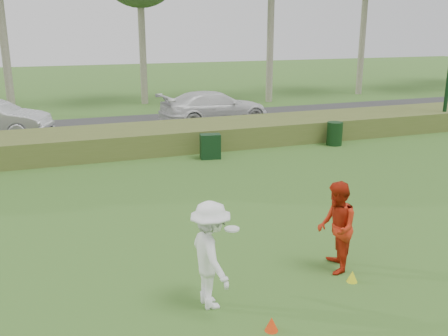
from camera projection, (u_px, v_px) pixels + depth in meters
name	position (u px, v px, depth m)	size (l,w,h in m)	color
ground	(293.00, 283.00, 9.91)	(120.00, 120.00, 0.00)	#316120
reed_strip	(157.00, 138.00, 20.62)	(80.00, 3.00, 0.90)	#4D5D25
park_road	(136.00, 126.00, 25.25)	(80.00, 6.00, 0.06)	#2D2D2D
player_white	(211.00, 255.00, 8.86)	(0.93, 1.32, 1.99)	white
player_red	(336.00, 227.00, 10.17)	(0.93, 0.72, 1.91)	red
cone_orange	(272.00, 324.00, 8.32)	(0.23, 0.23, 0.25)	#FF3B0D
cone_yellow	(352.00, 276.00, 9.92)	(0.21, 0.21, 0.24)	yellow
utility_cabinet	(210.00, 146.00, 19.06)	(0.76, 0.47, 0.95)	black
trash_bin	(335.00, 134.00, 21.21)	(0.66, 0.66, 0.99)	black
car_right	(215.00, 107.00, 25.53)	(2.31, 5.69, 1.65)	white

